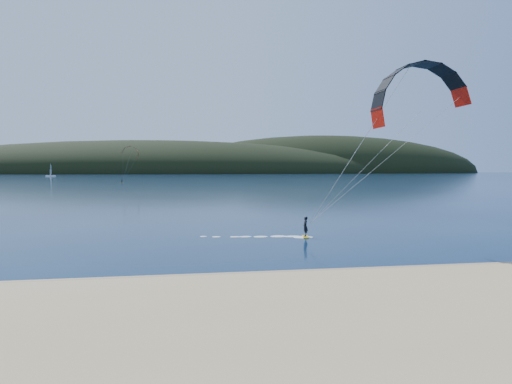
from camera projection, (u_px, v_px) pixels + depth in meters
ground at (254, 300)px, 21.95m from camera, size 1800.00×1800.00×0.00m
wet_sand at (242, 277)px, 26.38m from camera, size 220.00×2.50×0.10m
headland at (189, 173)px, 756.88m from camera, size 1200.00×310.00×140.00m
kitesurfer_near at (416, 115)px, 38.79m from camera, size 24.69×7.70×15.71m
kitesurfer_far at (130, 155)px, 210.11m from camera, size 9.67×5.50×17.26m
sailboat at (51, 176)px, 401.09m from camera, size 8.86×5.63×12.47m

